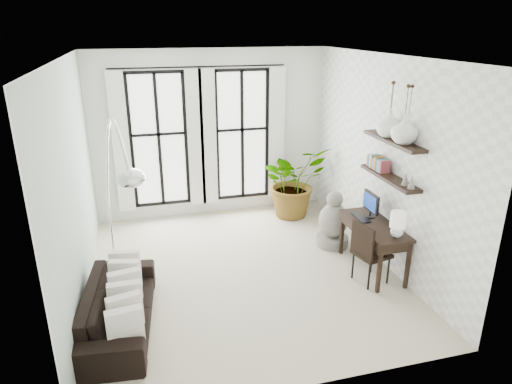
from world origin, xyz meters
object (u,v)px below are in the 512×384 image
object	(u,v)px
arc_lamp	(114,160)
desk	(376,229)
sofa	(119,307)
plant	(293,181)
desk_chair	(368,249)
buddha	(333,223)

from	to	relation	value
arc_lamp	desk	bearing A→B (deg)	-6.70
sofa	plant	bearing A→B (deg)	-42.86
sofa	desk_chair	distance (m)	3.50
arc_lamp	plant	bearing A→B (deg)	32.25
desk_chair	plant	bearing A→B (deg)	81.39
sofa	desk_chair	size ratio (longest dim) A/B	2.09
arc_lamp	buddha	size ratio (longest dim) A/B	2.55
sofa	buddha	xyz separation A→B (m)	(3.51, 1.42, 0.13)
desk	arc_lamp	xyz separation A→B (m)	(-3.64, 0.43, 1.22)
plant	desk	world-z (taller)	plant
plant	buddha	size ratio (longest dim) A/B	1.43
buddha	sofa	bearing A→B (deg)	-158.01
desk_chair	arc_lamp	xyz separation A→B (m)	(-3.39, 0.68, 1.41)
desk_chair	arc_lamp	size ratio (longest dim) A/B	0.38
buddha	plant	bearing A→B (deg)	98.74
plant	desk_chair	distance (m)	2.71
sofa	buddha	bearing A→B (deg)	-61.93
desk	desk_chair	size ratio (longest dim) A/B	1.39
plant	arc_lamp	world-z (taller)	arc_lamp
desk	buddha	distance (m)	1.07
desk	plant	bearing A→B (deg)	100.55
arc_lamp	buddha	bearing A→B (deg)	9.39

